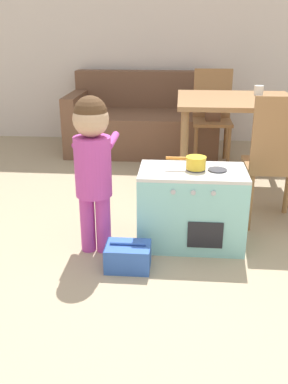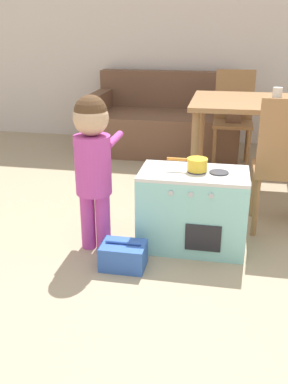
% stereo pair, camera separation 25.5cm
% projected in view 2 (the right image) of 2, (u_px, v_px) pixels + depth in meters
% --- Properties ---
extents(ground_plane, '(16.00, 16.00, 0.00)m').
position_uv_depth(ground_plane, '(168.00, 332.00, 1.94)').
color(ground_plane, tan).
extents(wall_back, '(10.00, 0.06, 2.60)m').
position_uv_depth(wall_back, '(214.00, 25.00, 4.68)').
color(wall_back, beige).
rests_on(wall_back, ground_plane).
extents(play_kitchen, '(0.65, 0.39, 0.50)m').
position_uv_depth(play_kitchen, '(192.00, 209.00, 2.62)').
color(play_kitchen, '#8CD1CC').
rests_on(play_kitchen, ground_plane).
extents(toy_pot, '(0.24, 0.12, 0.07)m').
position_uv_depth(toy_pot, '(197.00, 164.00, 2.51)').
color(toy_pot, yellow).
rests_on(toy_pot, play_kitchen).
extents(child_figure, '(0.24, 0.38, 0.94)m').
position_uv_depth(child_figure, '(93.00, 155.00, 2.46)').
color(child_figure, '#BC429E').
rests_on(child_figure, ground_plane).
extents(toy_basket, '(0.25, 0.18, 0.16)m').
position_uv_depth(toy_basket, '(123.00, 255.00, 2.44)').
color(toy_basket, '#335BB2').
rests_on(toy_basket, ground_plane).
extents(dining_table, '(0.93, 0.86, 0.76)m').
position_uv_depth(dining_table, '(252.00, 114.00, 3.33)').
color(dining_table, olive).
rests_on(dining_table, ground_plane).
extents(dining_chair_near, '(0.37, 0.37, 0.90)m').
position_uv_depth(dining_chair_near, '(284.00, 164.00, 2.71)').
color(dining_chair_near, olive).
rests_on(dining_chair_near, ground_plane).
extents(dining_chair_far, '(0.37, 0.37, 0.90)m').
position_uv_depth(dining_chair_far, '(233.00, 116.00, 4.14)').
color(dining_chair_far, olive).
rests_on(dining_chair_far, ground_plane).
extents(couch, '(1.58, 0.90, 0.82)m').
position_uv_depth(couch, '(166.00, 123.00, 4.69)').
color(couch, brown).
rests_on(couch, ground_plane).
extents(cup_on_table, '(0.08, 0.08, 0.08)m').
position_uv_depth(cup_on_table, '(277.00, 92.00, 3.41)').
color(cup_on_table, white).
rests_on(cup_on_table, dining_table).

